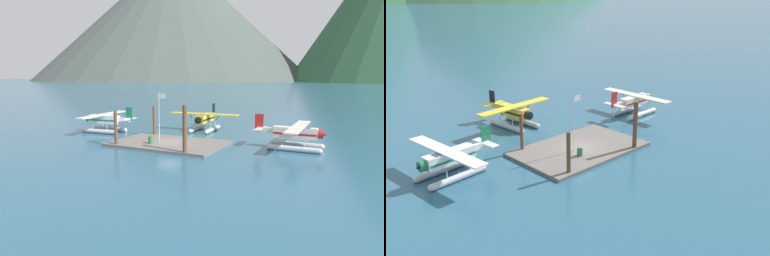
{
  "view_description": "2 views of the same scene",
  "coord_description": "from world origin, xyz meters",
  "views": [
    {
      "loc": [
        20.76,
        -35.01,
        8.38
      ],
      "look_at": [
        1.77,
        2.81,
        1.76
      ],
      "focal_mm": 31.94,
      "sensor_mm": 36.0,
      "label": 1
    },
    {
      "loc": [
        -28.97,
        -29.9,
        16.93
      ],
      "look_at": [
        0.97,
        1.16,
        1.96
      ],
      "focal_mm": 39.48,
      "sensor_mm": 36.0,
      "label": 2
    }
  ],
  "objects": [
    {
      "name": "seaplane_white_port_fwd",
      "position": [
        -12.95,
        3.53,
        1.58
      ],
      "size": [
        7.96,
        10.49,
        3.84
      ],
      "color": "#B7BABF",
      "rests_on": "ground"
    },
    {
      "name": "fuel_drum",
      "position": [
        -1.47,
        -1.64,
        0.74
      ],
      "size": [
        0.62,
        0.62,
        0.88
      ],
      "color": "#33663D",
      "rests_on": "dock_platform"
    },
    {
      "name": "seaplane_yellow_bow_centre",
      "position": [
        -0.29,
        11.19,
        1.58
      ],
      "size": [
        10.48,
        7.97,
        3.84
      ],
      "color": "#B7BABF",
      "rests_on": "ground"
    },
    {
      "name": "flagpole",
      "position": [
        -0.95,
        -0.36,
        4.06
      ],
      "size": [
        0.95,
        0.1,
        6.04
      ],
      "color": "silver",
      "rests_on": "dock_platform"
    },
    {
      "name": "piling_near_right",
      "position": [
        4.34,
        -3.98,
        2.65
      ],
      "size": [
        0.48,
        0.48,
        5.31
      ],
      "primitive_type": "cylinder",
      "color": "brown",
      "rests_on": "ground"
    },
    {
      "name": "ground_plane",
      "position": [
        0.0,
        0.0,
        0.0
      ],
      "size": [
        1200.0,
        1200.0,
        0.0
      ],
      "primitive_type": "plane",
      "color": "#285670"
    },
    {
      "name": "dock_platform",
      "position": [
        0.0,
        0.0,
        0.15
      ],
      "size": [
        13.42,
        8.67,
        0.3
      ],
      "primitive_type": "cube",
      "color": "#66605B",
      "rests_on": "ground"
    },
    {
      "name": "seaplane_cream_stbd_fwd",
      "position": [
        14.22,
        4.03,
        1.58
      ],
      "size": [
        7.98,
        10.42,
        3.84
      ],
      "color": "#B7BABF",
      "rests_on": "ground"
    },
    {
      "name": "piling_far_left",
      "position": [
        -4.56,
        3.9,
        2.09
      ],
      "size": [
        0.36,
        0.36,
        4.17
      ],
      "primitive_type": "cylinder",
      "color": "brown",
      "rests_on": "ground"
    },
    {
      "name": "piling_near_left",
      "position": [
        -4.94,
        -3.74,
        2.11
      ],
      "size": [
        0.4,
        0.4,
        4.21
      ],
      "primitive_type": "cylinder",
      "color": "brown",
      "rests_on": "ground"
    }
  ]
}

